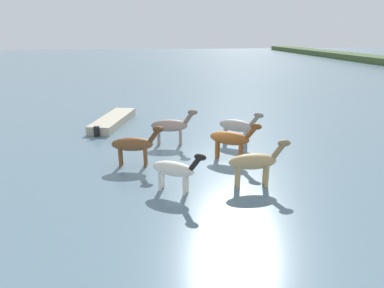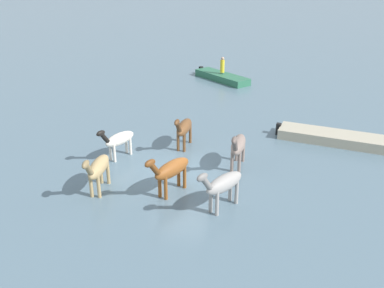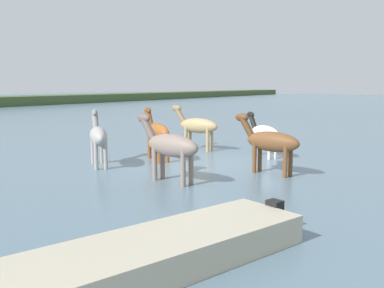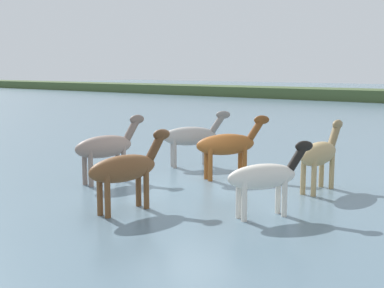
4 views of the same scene
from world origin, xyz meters
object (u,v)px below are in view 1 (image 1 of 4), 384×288
horse_rear_stallion (175,169)px  boat_skiff_near (113,121)px  horse_dun_straggler (171,126)px  horse_dark_mare (255,162)px  horse_pinto_flank (237,126)px  horse_gray_outer (231,139)px  horse_mid_herd (134,144)px

horse_rear_stallion → boat_skiff_near: horse_rear_stallion is taller
horse_dun_straggler → horse_dark_mare: (5.45, 2.85, -0.03)m
horse_dun_straggler → horse_dark_mare: size_ratio=1.04×
horse_rear_stallion → horse_pinto_flank: bearing=83.5°
horse_gray_outer → horse_pinto_flank: bearing=98.2°
horse_mid_herd → horse_dun_straggler: 3.28m
horse_dark_mare → horse_rear_stallion: (0.08, -3.13, -0.11)m
horse_mid_herd → boat_skiff_near: horse_mid_herd is taller
horse_mid_herd → horse_dark_mare: size_ratio=1.00×
boat_skiff_near → horse_mid_herd: bearing=-152.1°
horse_mid_herd → horse_rear_stallion: horse_mid_herd is taller
horse_mid_herd → horse_rear_stallion: 3.25m
horse_dark_mare → horse_rear_stallion: horse_dark_mare is taller
horse_mid_herd → boat_skiff_near: 7.59m
horse_gray_outer → horse_rear_stallion: horse_gray_outer is taller
boat_skiff_near → horse_dun_straggler: bearing=-127.7°
horse_mid_herd → boat_skiff_near: (-7.36, -1.63, -0.85)m
horse_pinto_flank → boat_skiff_near: bearing=-179.7°
horse_dark_mare → boat_skiff_near: horse_dark_mare is taller
horse_mid_herd → horse_dark_mare: bearing=-22.6°
horse_mid_herd → horse_pinto_flank: horse_pinto_flank is taller
horse_gray_outer → horse_pinto_flank: horse_gray_outer is taller
horse_rear_stallion → horse_pinto_flank: (-5.07, 3.81, 0.11)m
horse_gray_outer → horse_rear_stallion: (2.97, -2.93, -0.12)m
horse_gray_outer → horse_dark_mare: horse_gray_outer is taller
horse_rear_stallion → horse_gray_outer: bearing=75.8°
horse_gray_outer → boat_skiff_near: bearing=161.5°
horse_mid_herd → horse_dark_mare: 5.46m
horse_pinto_flank → boat_skiff_near: size_ratio=0.40×
horse_dark_mare → horse_rear_stallion: bearing=-177.7°
horse_mid_herd → horse_pinto_flank: size_ratio=1.11×
horse_dun_straggler → horse_dark_mare: 6.15m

